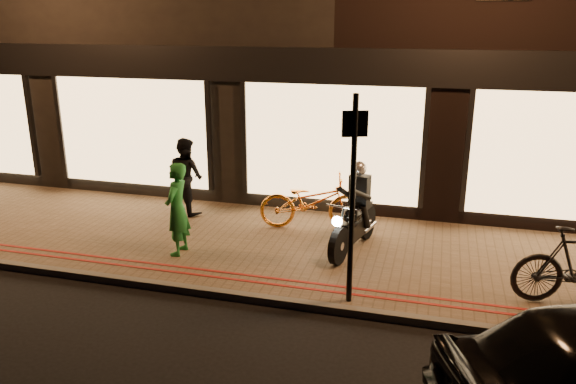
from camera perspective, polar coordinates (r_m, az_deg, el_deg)
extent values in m
plane|color=black|center=(8.41, -1.21, -11.58)|extent=(90.00, 90.00, 0.00)
cube|color=brown|center=(10.12, 2.03, -5.99)|extent=(50.00, 4.00, 0.12)
cube|color=#59544C|center=(8.42, -1.12, -11.06)|extent=(50.00, 0.14, 0.12)
cube|color=maroon|center=(8.73, -0.37, -9.50)|extent=(50.00, 0.06, 0.01)
cube|color=maroon|center=(8.90, -0.01, -8.94)|extent=(50.00, 0.06, 0.01)
cube|color=black|center=(17.99, -12.02, 17.57)|extent=(12.00, 10.00, 8.50)
cube|color=black|center=(11.24, 4.57, 12.61)|extent=(48.00, 0.12, 0.70)
cube|color=#FAC67D|center=(13.06, -15.48, 5.87)|extent=(3.60, 0.06, 2.38)
cube|color=#FAC67D|center=(11.46, 4.38, 4.91)|extent=(3.60, 0.06, 2.38)
cube|color=#FAC67D|center=(11.51, 26.97, 3.12)|extent=(3.60, 0.06, 2.38)
cylinder|color=black|center=(9.38, 5.16, -5.46)|extent=(0.26, 0.65, 0.64)
cylinder|color=black|center=(10.51, 7.99, -3.02)|extent=(0.26, 0.65, 0.64)
cylinder|color=silver|center=(9.38, 5.16, -5.46)|extent=(0.17, 0.17, 0.14)
cylinder|color=silver|center=(10.51, 7.99, -3.02)|extent=(0.17, 0.17, 0.14)
cube|color=black|center=(9.95, 6.78, -3.65)|extent=(0.41, 0.74, 0.30)
ellipsoid|color=black|center=(9.74, 6.56, -2.24)|extent=(0.43, 0.56, 0.29)
cube|color=black|center=(10.12, 7.48, -1.52)|extent=(0.34, 0.59, 0.09)
cylinder|color=silver|center=(9.29, 5.63, -1.56)|extent=(0.59, 0.17, 0.03)
cylinder|color=silver|center=(9.31, 5.33, -3.66)|extent=(0.12, 0.33, 0.71)
sphere|color=white|center=(9.14, 5.01, -3.00)|extent=(0.20, 0.20, 0.17)
cylinder|color=silver|center=(10.35, 8.31, -3.59)|extent=(0.19, 0.55, 0.07)
cube|color=black|center=(9.89, 7.29, 0.18)|extent=(0.38, 0.29, 0.55)
sphere|color=silver|center=(9.73, 7.25, 2.40)|extent=(0.31, 0.31, 0.26)
cylinder|color=black|center=(9.66, 5.71, -0.01)|extent=(0.14, 0.61, 0.34)
cylinder|color=black|center=(9.54, 7.48, -0.28)|extent=(0.30, 0.59, 0.34)
cylinder|color=black|center=(10.05, 6.36, -2.22)|extent=(0.14, 0.28, 0.46)
cylinder|color=black|center=(9.95, 7.85, -2.47)|extent=(0.24, 0.29, 0.46)
cylinder|color=black|center=(7.77, 6.53, -1.11)|extent=(0.10, 0.10, 3.00)
cube|color=black|center=(7.50, 6.82, 6.89)|extent=(0.34, 0.15, 0.35)
imported|color=orange|center=(10.87, 2.44, -1.00)|extent=(2.13, 1.16, 1.06)
imported|color=#217C2F|center=(9.76, -11.20, -1.72)|extent=(0.41, 0.61, 1.62)
imported|color=black|center=(11.82, -10.31, 1.62)|extent=(0.97, 0.91, 1.60)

